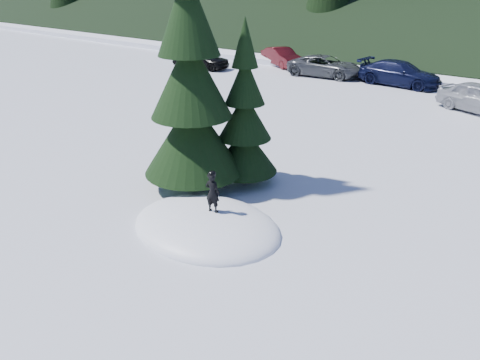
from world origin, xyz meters
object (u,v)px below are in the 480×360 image
Objects in this scene: spruce_short at (245,122)px; car_2 at (325,66)px; car_0 at (201,59)px; car_1 at (282,57)px; child_skier at (213,193)px; car_3 at (400,73)px; spruce_tall at (191,88)px.

car_2 is (-7.02, 17.75, -1.39)m from spruce_short.
car_0 reaches higher than car_1.
child_skier is 0.26× the size of car_0.
car_1 is (-12.95, 22.22, -0.34)m from child_skier.
car_1 is 4.85m from car_2.
car_3 reaches higher than car_1.
car_2 reaches higher than car_1.
spruce_short is (1.00, 1.40, -1.22)m from spruce_tall.
car_3 is (5.14, 0.43, 0.05)m from car_2.
car_3 is (-1.88, 18.19, -1.34)m from spruce_short.
car_2 is at bearing -82.59° from car_1.
child_skier is 21.45m from car_3.
car_0 is at bearing 132.96° from spruce_tall.
spruce_short reaches higher than car_1.
child_skier is at bearing -168.47° from car_3.
spruce_tall is 21.87m from car_0.
car_2 is at bearing 111.57° from spruce_short.
child_skier is at bearing -145.50° from car_0.
car_3 is at bearing 95.91° from spruce_short.
spruce_short reaches higher than car_3.
spruce_tall reaches higher than car_3.
car_1 is at bearing -72.98° from child_skier.
car_0 is (-14.80, 15.89, -2.57)m from spruce_tall.
car_0 is 1.03× the size of car_1.
spruce_tall is 1.60× the size of spruce_short.
car_1 is (-11.65, 19.20, -1.40)m from spruce_short.
child_skier is 25.72m from car_1.
car_2 is at bearing 107.45° from spruce_tall.
car_2 is at bearing -81.38° from child_skier.
spruce_short is 1.26× the size of car_1.
spruce_short is 4.72× the size of child_skier.
car_3 is at bearing 92.58° from spruce_tall.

